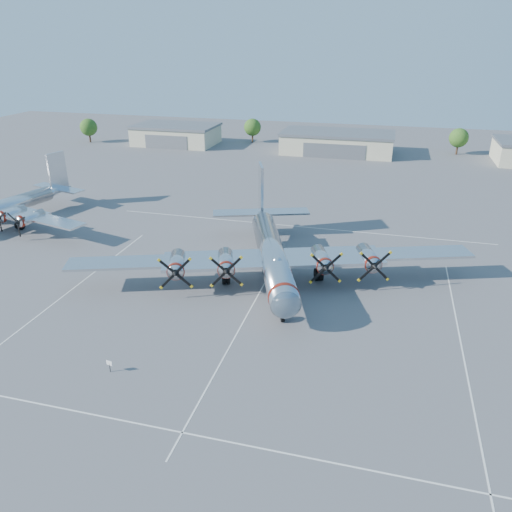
% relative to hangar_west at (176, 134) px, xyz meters
% --- Properties ---
extents(ground, '(260.00, 260.00, 0.00)m').
position_rel_hangar_west_xyz_m(ground, '(45.00, -81.96, -2.71)').
color(ground, '#515154').
rests_on(ground, ground).
extents(parking_lines, '(60.00, 50.08, 0.01)m').
position_rel_hangar_west_xyz_m(parking_lines, '(45.00, -83.71, -2.71)').
color(parking_lines, silver).
rests_on(parking_lines, ground).
extents(hangar_west, '(22.60, 14.60, 5.40)m').
position_rel_hangar_west_xyz_m(hangar_west, '(0.00, 0.00, 0.00)').
color(hangar_west, '#BBB694').
rests_on(hangar_west, ground).
extents(hangar_center, '(28.60, 14.60, 5.40)m').
position_rel_hangar_west_xyz_m(hangar_center, '(45.00, -0.00, -0.00)').
color(hangar_center, '#BBB694').
rests_on(hangar_center, ground).
extents(tree_far_west, '(4.80, 4.80, 6.64)m').
position_rel_hangar_west_xyz_m(tree_far_west, '(-25.00, -3.96, 1.51)').
color(tree_far_west, '#382619').
rests_on(tree_far_west, ground).
extents(tree_west, '(4.80, 4.80, 6.64)m').
position_rel_hangar_west_xyz_m(tree_west, '(20.00, 8.04, 1.51)').
color(tree_west, '#382619').
rests_on(tree_west, ground).
extents(tree_east, '(4.80, 4.80, 6.64)m').
position_rel_hangar_west_xyz_m(tree_east, '(75.00, 6.04, 1.51)').
color(tree_east, '#382619').
rests_on(tree_east, ground).
extents(main_bomber_b29, '(57.24, 47.87, 10.81)m').
position_rel_hangar_west_xyz_m(main_bomber_b29, '(45.14, -75.13, -2.71)').
color(main_bomber_b29, silver).
rests_on(main_bomber_b29, ground).
extents(bomber_west, '(40.93, 33.33, 9.46)m').
position_rel_hangar_west_xyz_m(bomber_west, '(-0.43, -66.99, -2.71)').
color(bomber_west, silver).
rests_on(bomber_west, ground).
extents(info_placard, '(0.62, 0.16, 1.19)m').
position_rel_hangar_west_xyz_m(info_placard, '(35.76, -98.58, -1.88)').
color(info_placard, black).
rests_on(info_placard, ground).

